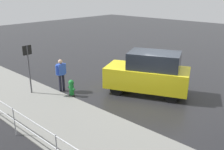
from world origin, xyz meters
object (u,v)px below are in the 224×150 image
(moving_hatchback, at_px, (149,73))
(fire_hydrant, at_px, (71,88))
(pedestrian, at_px, (61,73))
(sign_post, at_px, (28,62))

(moving_hatchback, xyz_separation_m, fire_hydrant, (2.48, 2.71, -0.63))
(moving_hatchback, relative_size, fire_hydrant, 5.30)
(fire_hydrant, height_order, pedestrian, pedestrian)
(moving_hatchback, height_order, fire_hydrant, moving_hatchback)
(moving_hatchback, height_order, sign_post, sign_post)
(fire_hydrant, relative_size, sign_post, 0.33)
(pedestrian, distance_m, sign_post, 1.59)
(pedestrian, height_order, sign_post, sign_post)
(sign_post, bearing_deg, moving_hatchback, -137.30)
(moving_hatchback, relative_size, sign_post, 1.77)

